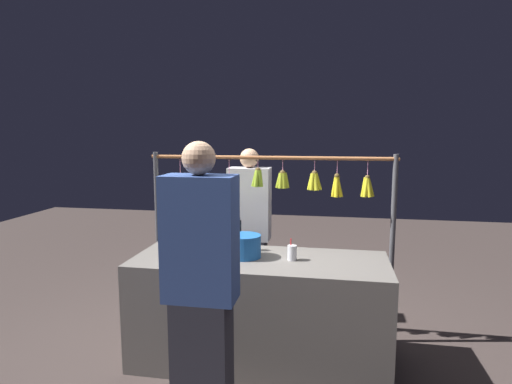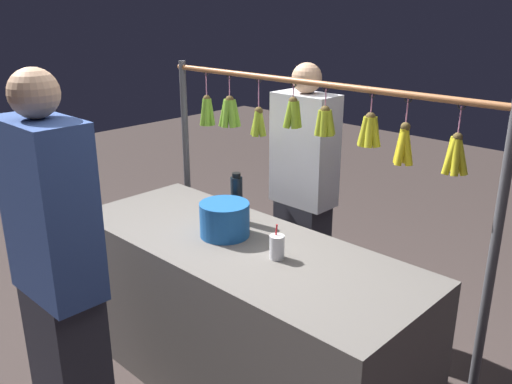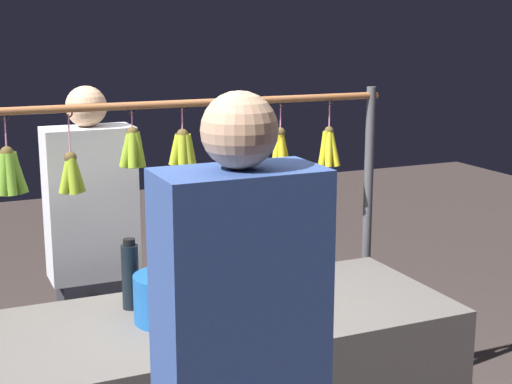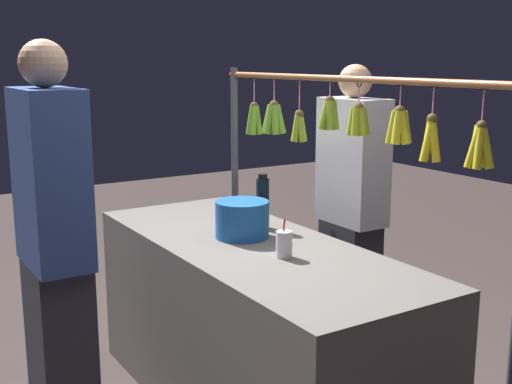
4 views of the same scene
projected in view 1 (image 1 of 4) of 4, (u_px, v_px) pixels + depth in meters
The scene contains 8 objects.
ground_plane at pixel (260, 360), 3.42m from camera, with size 12.00×12.00×0.00m, color #413532.
market_counter at pixel (260, 310), 3.36m from camera, with size 1.95×0.76×0.84m, color #66605B.
display_rack at pixel (267, 201), 3.76m from camera, with size 2.14×0.14×1.62m.
water_bottle at pixel (237, 235), 3.51m from camera, with size 0.07×0.07×0.28m.
blue_bucket at pixel (244, 246), 3.33m from camera, with size 0.26×0.26×0.18m, color #1D5BA8.
drink_cup at pixel (292, 253), 3.25m from camera, with size 0.07×0.07×0.17m.
vendor_person at pixel (250, 236), 4.11m from camera, with size 0.39×0.21×1.64m.
customer_person at pixel (201, 294), 2.51m from camera, with size 0.42×0.23×1.75m.
Camera 1 is at (-0.54, 3.15, 1.80)m, focal length 30.29 mm.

